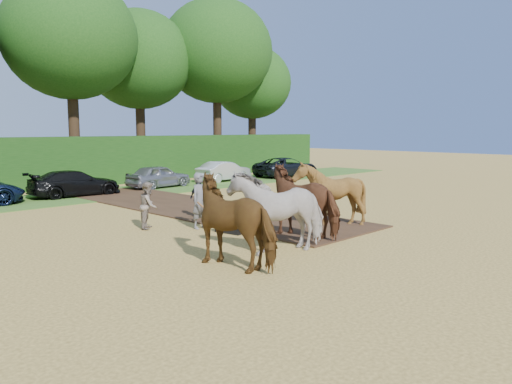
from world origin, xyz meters
name	(u,v)px	position (x,y,z in m)	size (l,w,h in m)	color
ground	(292,237)	(0.00, 0.00, 0.00)	(120.00, 120.00, 0.00)	gold
earth_strip	(194,207)	(1.50, 7.00, 0.03)	(4.50, 17.00, 0.05)	#472D1C
grass_verge	(87,196)	(0.00, 14.00, 0.01)	(50.00, 5.00, 0.03)	#38601E
hedgerow	(49,163)	(0.00, 18.50, 1.50)	(46.00, 1.60, 3.00)	#14380F
spectator_near	(149,205)	(-2.48, 4.44, 0.82)	(0.79, 0.62, 1.63)	gray
spectator_far	(199,199)	(-0.04, 4.70, 0.79)	(0.92, 0.38, 1.57)	#262933
plough_team	(290,205)	(-0.61, -0.42, 1.15)	(7.73, 6.13, 2.32)	brown
parked_cars	(96,182)	(0.62, 14.18, 0.69)	(35.94, 3.69, 1.45)	#B1B3B8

